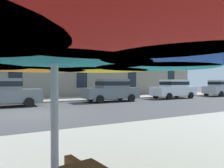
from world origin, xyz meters
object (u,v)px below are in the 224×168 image
at_px(sedan_silver, 221,87).
at_px(patio_umbrella, 54,28).
at_px(sedan_gray, 3,92).
at_px(sedan_gray_midblock, 111,90).
at_px(sedan_white, 174,88).

height_order(sedan_silver, patio_umbrella, patio_umbrella).
distance_m(sedan_gray, sedan_silver, 21.56).
bearing_deg(sedan_gray_midblock, sedan_gray, 180.00).
bearing_deg(sedan_white, patio_umbrella, -137.90).
height_order(sedan_gray, sedan_silver, same).
relative_size(sedan_white, patio_umbrella, 1.38).
distance_m(sedan_white, patio_umbrella, 18.97).
relative_size(sedan_gray, sedan_silver, 1.00).
bearing_deg(sedan_gray, sedan_silver, 0.00).
bearing_deg(sedan_white, sedan_silver, 0.00).
distance_m(sedan_gray_midblock, patio_umbrella, 14.70).
distance_m(sedan_white, sedan_silver, 7.23).
distance_m(sedan_gray_midblock, sedan_silver, 13.95).
bearing_deg(sedan_gray_midblock, sedan_silver, 0.00).
bearing_deg(sedan_gray_midblock, sedan_white, 0.00).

